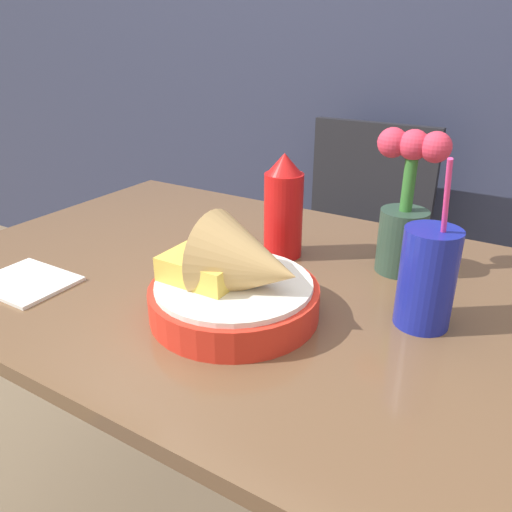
{
  "coord_description": "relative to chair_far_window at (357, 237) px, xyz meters",
  "views": [
    {
      "loc": [
        0.39,
        -0.65,
        1.11
      ],
      "look_at": [
        0.01,
        -0.04,
        0.79
      ],
      "focal_mm": 35.0,
      "sensor_mm": 36.0,
      "label": 1
    }
  ],
  "objects": [
    {
      "name": "dining_table",
      "position": [
        0.11,
        -0.78,
        0.11
      ],
      "size": [
        1.18,
        0.75,
        0.73
      ],
      "color": "brown",
      "rests_on": "ground_plane"
    },
    {
      "name": "flower_vase",
      "position": [
        0.29,
        -0.62,
        0.32
      ],
      "size": [
        0.12,
        0.08,
        0.24
      ],
      "color": "#2D4738",
      "rests_on": "dining_table"
    },
    {
      "name": "chair_far_window",
      "position": [
        0.0,
        0.0,
        0.0
      ],
      "size": [
        0.4,
        0.4,
        0.87
      ],
      "color": "black",
      "rests_on": "ground_plane"
    },
    {
      "name": "food_basket",
      "position": [
        0.14,
        -0.9,
        0.26
      ],
      "size": [
        0.25,
        0.25,
        0.16
      ],
      "color": "red",
      "rests_on": "dining_table"
    },
    {
      "name": "drink_cup",
      "position": [
        0.37,
        -0.78,
        0.28
      ],
      "size": [
        0.08,
        0.08,
        0.25
      ],
      "color": "#192399",
      "rests_on": "dining_table"
    },
    {
      "name": "ketchup_bottle",
      "position": [
        0.09,
        -0.66,
        0.3
      ],
      "size": [
        0.07,
        0.07,
        0.19
      ],
      "color": "red",
      "rests_on": "dining_table"
    },
    {
      "name": "napkin",
      "position": [
        -0.22,
        -0.99,
        0.21
      ],
      "size": [
        0.15,
        0.12,
        0.01
      ],
      "color": "white",
      "rests_on": "dining_table"
    }
  ]
}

